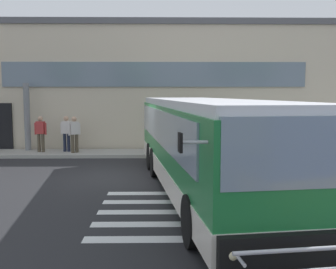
% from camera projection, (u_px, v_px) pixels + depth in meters
% --- Properties ---
extents(ground_plane, '(80.00, 90.00, 0.02)m').
position_uv_depth(ground_plane, '(123.00, 176.00, 13.71)').
color(ground_plane, '#232326').
rests_on(ground_plane, ground).
extents(bay_paint_stripes, '(4.40, 3.96, 0.01)m').
position_uv_depth(bay_paint_stripes, '(188.00, 212.00, 9.56)').
color(bay_paint_stripes, silver).
rests_on(bay_paint_stripes, ground).
extents(terminal_building, '(22.63, 13.80, 6.52)m').
position_uv_depth(terminal_building, '(130.00, 87.00, 24.91)').
color(terminal_building, beige).
rests_on(terminal_building, ground).
extents(boarding_curb, '(24.83, 2.00, 0.15)m').
position_uv_depth(boarding_curb, '(133.00, 153.00, 18.47)').
color(boarding_curb, '#9E9B93').
rests_on(boarding_curb, ground).
extents(entry_support_column, '(0.28, 0.28, 3.22)m').
position_uv_depth(entry_support_column, '(27.00, 117.00, 18.81)').
color(entry_support_column, slate).
rests_on(entry_support_column, boarding_curb).
extents(bus_main_foreground, '(4.02, 12.06, 2.70)m').
position_uv_depth(bus_main_foreground, '(206.00, 148.00, 11.19)').
color(bus_main_foreground, '#1E7238').
rests_on(bus_main_foreground, ground).
extents(passenger_near_column, '(0.58, 0.42, 1.68)m').
position_uv_depth(passenger_near_column, '(41.00, 131.00, 18.33)').
color(passenger_near_column, '#4C4233').
rests_on(passenger_near_column, boarding_curb).
extents(passenger_by_doorway, '(0.58, 0.31, 1.68)m').
position_uv_depth(passenger_by_doorway, '(66.00, 132.00, 18.43)').
color(passenger_by_doorway, '#1E2338').
rests_on(passenger_by_doorway, boarding_curb).
extents(passenger_at_curb_edge, '(0.49, 0.40, 1.68)m').
position_uv_depth(passenger_at_curb_edge, '(74.00, 133.00, 18.06)').
color(passenger_at_curb_edge, '#4C4233').
rests_on(passenger_at_curb_edge, boarding_curb).
extents(safety_bollard_yellow, '(0.18, 0.18, 0.90)m').
position_uv_depth(safety_bollard_yellow, '(155.00, 149.00, 17.25)').
color(safety_bollard_yellow, yellow).
rests_on(safety_bollard_yellow, ground).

